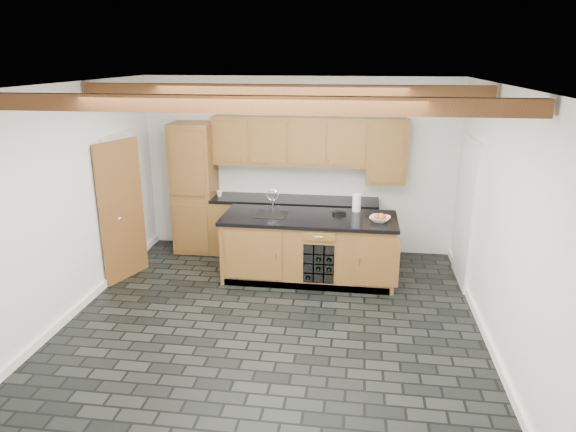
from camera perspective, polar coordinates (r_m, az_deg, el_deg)
name	(u,v)px	position (r m, az deg, el deg)	size (l,w,h in m)	color
ground	(274,318)	(6.45, -1.62, -11.31)	(5.00, 5.00, 0.00)	black
room_shell	(273,188)	(6.39, -1.70, 3.15)	(5.01, 5.00, 5.00)	white
back_cabinetry	(273,194)	(8.20, -1.67, 2.43)	(3.65, 0.62, 2.20)	olive
island	(309,248)	(7.38, 2.36, -3.53)	(2.48, 0.96, 0.93)	olive
faucet	(271,212)	(7.33, -1.88, 0.47)	(0.45, 0.40, 0.34)	black
kitchen_scale	(339,213)	(7.35, 5.72, 0.37)	(0.20, 0.16, 0.05)	black
fruit_bowl	(380,219)	(7.11, 10.17, -0.34)	(0.28, 0.28, 0.07)	beige
fruit_cluster	(380,217)	(7.10, 10.19, -0.06)	(0.16, 0.17, 0.07)	red
paper_towel	(357,203)	(7.50, 7.63, 1.48)	(0.12, 0.12, 0.26)	white
mug	(219,194)	(8.32, -7.63, 2.48)	(0.10, 0.10, 0.09)	white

